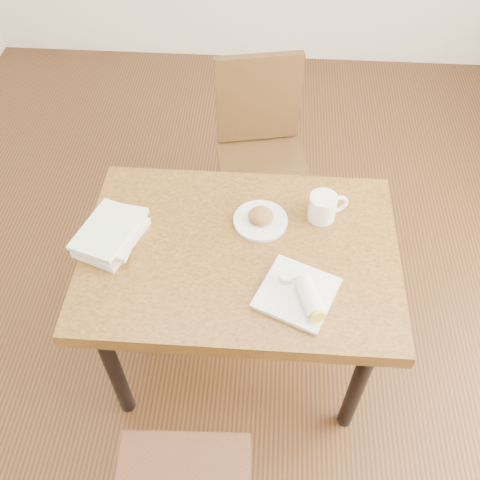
# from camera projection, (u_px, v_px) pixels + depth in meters

# --- Properties ---
(ground) EXTENTS (4.00, 5.00, 0.01)m
(ground) POSITION_uv_depth(u_px,v_px,m) (240.00, 351.00, 2.47)
(ground) COLOR #472814
(ground) RESTS_ON ground
(room_walls) EXTENTS (4.02, 5.02, 2.80)m
(room_walls) POSITION_uv_depth(u_px,v_px,m) (240.00, 6.00, 1.22)
(room_walls) COLOR white
(room_walls) RESTS_ON ground
(table) EXTENTS (1.12, 0.79, 0.75)m
(table) POSITION_uv_depth(u_px,v_px,m) (240.00, 264.00, 1.96)
(table) COLOR brown
(table) RESTS_ON ground
(chair_far) EXTENTS (0.50, 0.50, 0.95)m
(chair_far) POSITION_uv_depth(u_px,v_px,m) (261.00, 144.00, 2.57)
(chair_far) COLOR #422D13
(chair_far) RESTS_ON ground
(plate_scone) EXTENTS (0.20, 0.20, 0.06)m
(plate_scone) POSITION_uv_depth(u_px,v_px,m) (261.00, 219.00, 1.96)
(plate_scone) COLOR white
(plate_scone) RESTS_ON table
(coffee_mug) EXTENTS (0.15, 0.10, 0.10)m
(coffee_mug) POSITION_uv_depth(u_px,v_px,m) (324.00, 206.00, 1.95)
(coffee_mug) COLOR white
(coffee_mug) RESTS_ON table
(plate_burrito) EXTENTS (0.31, 0.31, 0.08)m
(plate_burrito) POSITION_uv_depth(u_px,v_px,m) (301.00, 294.00, 1.74)
(plate_burrito) COLOR white
(plate_burrito) RESTS_ON table
(book_stack) EXTENTS (0.25, 0.30, 0.07)m
(book_stack) POSITION_uv_depth(u_px,v_px,m) (112.00, 233.00, 1.90)
(book_stack) COLOR white
(book_stack) RESTS_ON table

